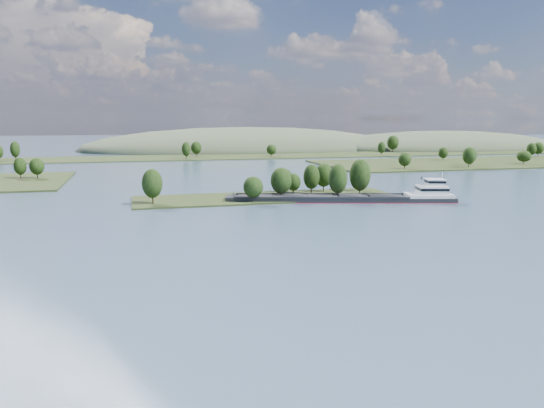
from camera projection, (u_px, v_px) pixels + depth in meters
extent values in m
plane|color=#384D62|center=(321.00, 230.00, 144.72)|extent=(1800.00, 1800.00, 0.00)
cube|color=#222E14|center=(267.00, 198.00, 202.00)|extent=(100.00, 30.00, 1.20)
cylinder|color=black|center=(338.00, 193.00, 195.73)|extent=(0.50, 0.50, 4.29)
ellipsoid|color=black|center=(338.00, 179.00, 194.86)|extent=(7.03, 7.03, 11.03)
cylinder|color=black|center=(283.00, 188.00, 215.88)|extent=(0.50, 0.50, 3.13)
ellipsoid|color=black|center=(283.00, 178.00, 215.25)|extent=(7.82, 7.82, 8.05)
cylinder|color=black|center=(281.00, 193.00, 196.70)|extent=(0.50, 0.50, 3.81)
ellipsoid|color=black|center=(281.00, 181.00, 195.93)|extent=(7.90, 7.90, 9.81)
cylinder|color=black|center=(293.00, 191.00, 207.86)|extent=(0.50, 0.50, 2.72)
ellipsoid|color=black|center=(293.00, 182.00, 207.31)|extent=(5.78, 5.78, 7.00)
cylinder|color=black|center=(253.00, 197.00, 189.84)|extent=(0.50, 0.50, 2.97)
ellipsoid|color=black|center=(253.00, 187.00, 189.24)|extent=(7.29, 7.29, 7.63)
cylinder|color=black|center=(153.00, 198.00, 184.93)|extent=(0.50, 0.50, 4.03)
ellipsoid|color=black|center=(152.00, 183.00, 184.12)|extent=(7.18, 7.18, 10.35)
cylinder|color=black|center=(311.00, 189.00, 208.93)|extent=(0.50, 0.50, 3.86)
ellipsoid|color=black|center=(311.00, 177.00, 208.15)|extent=(6.48, 6.48, 9.94)
cylinder|color=black|center=(358.00, 186.00, 217.63)|extent=(0.50, 0.50, 4.08)
ellipsoid|color=black|center=(359.00, 173.00, 216.80)|extent=(6.42, 6.42, 10.49)
cylinder|color=black|center=(360.00, 191.00, 200.87)|extent=(0.50, 0.50, 4.72)
ellipsoid|color=black|center=(360.00, 175.00, 199.92)|extent=(8.04, 8.04, 12.14)
cylinder|color=black|center=(324.00, 187.00, 216.31)|extent=(0.50, 0.50, 3.77)
ellipsoid|color=black|center=(324.00, 175.00, 215.54)|extent=(7.50, 7.50, 9.70)
cylinder|color=black|center=(37.00, 175.00, 263.04)|extent=(0.50, 0.50, 3.30)
ellipsoid|color=black|center=(37.00, 166.00, 262.37)|extent=(7.10, 7.10, 8.48)
cylinder|color=black|center=(21.00, 175.00, 261.97)|extent=(0.50, 0.50, 3.43)
ellipsoid|color=black|center=(20.00, 166.00, 261.27)|extent=(6.05, 6.05, 8.83)
cube|color=#222E14|center=(540.00, 162.00, 374.50)|extent=(320.00, 90.00, 1.60)
cylinder|color=black|center=(405.00, 166.00, 312.12)|extent=(0.50, 0.50, 3.12)
ellipsoid|color=black|center=(405.00, 159.00, 311.49)|extent=(7.53, 7.53, 8.02)
cylinder|color=black|center=(538.00, 154.00, 414.49)|extent=(0.50, 0.50, 3.62)
ellipsoid|color=black|center=(538.00, 148.00, 413.76)|extent=(8.31, 8.31, 9.30)
cylinder|color=black|center=(524.00, 162.00, 344.73)|extent=(0.50, 0.50, 2.83)
ellipsoid|color=black|center=(524.00, 156.00, 344.15)|extent=(8.94, 8.94, 7.27)
cylinder|color=black|center=(469.00, 164.00, 320.05)|extent=(0.50, 0.50, 4.06)
ellipsoid|color=black|center=(469.00, 156.00, 319.23)|extent=(7.97, 7.97, 10.43)
cylinder|color=black|center=(471.00, 162.00, 335.76)|extent=(0.50, 0.50, 3.63)
ellipsoid|color=black|center=(471.00, 155.00, 335.03)|extent=(6.44, 6.44, 9.33)
cylinder|color=black|center=(443.00, 158.00, 374.15)|extent=(0.50, 0.50, 3.06)
ellipsoid|color=black|center=(443.00, 153.00, 373.53)|extent=(6.75, 6.75, 7.88)
cylinder|color=black|center=(531.00, 155.00, 403.05)|extent=(0.50, 0.50, 3.63)
ellipsoid|color=black|center=(531.00, 149.00, 402.31)|extent=(7.15, 7.15, 9.34)
cube|color=#222E14|center=(197.00, 158.00, 411.99)|extent=(900.00, 60.00, 1.20)
cylinder|color=black|center=(381.00, 153.00, 429.77)|extent=(0.50, 0.50, 3.62)
ellipsoid|color=black|center=(382.00, 147.00, 429.04)|extent=(6.31, 6.31, 9.31)
cylinder|color=black|center=(196.00, 154.00, 416.92)|extent=(0.50, 0.50, 3.87)
ellipsoid|color=black|center=(196.00, 148.00, 416.14)|extent=(8.45, 8.45, 9.95)
cylinder|color=black|center=(393.00, 149.00, 469.08)|extent=(0.50, 0.50, 4.87)
ellipsoid|color=black|center=(393.00, 142.00, 468.10)|extent=(10.41, 10.41, 12.52)
cylinder|color=black|center=(16.00, 157.00, 376.24)|extent=(0.50, 0.50, 4.49)
ellipsoid|color=black|center=(15.00, 149.00, 375.33)|extent=(6.60, 6.60, 11.54)
cylinder|color=black|center=(271.00, 155.00, 414.79)|extent=(0.50, 0.50, 3.13)
ellipsoid|color=black|center=(271.00, 150.00, 414.16)|extent=(7.75, 7.75, 8.04)
cylinder|color=black|center=(186.00, 156.00, 389.94)|extent=(0.50, 0.50, 4.12)
ellipsoid|color=black|center=(186.00, 149.00, 389.10)|extent=(6.57, 6.57, 10.61)
ellipsoid|color=#3C4831|center=(442.00, 148.00, 544.33)|extent=(260.00, 140.00, 36.00)
ellipsoid|color=#3C4831|center=(246.00, 149.00, 522.57)|extent=(320.00, 160.00, 44.00)
cube|color=black|center=(343.00, 200.00, 194.35)|extent=(81.30, 30.59, 2.24)
cube|color=maroon|center=(343.00, 201.00, 194.43)|extent=(81.54, 30.84, 0.25)
cube|color=black|center=(319.00, 194.00, 199.05)|extent=(61.10, 16.48, 0.81)
cube|color=black|center=(322.00, 198.00, 189.20)|extent=(61.10, 16.48, 0.81)
cube|color=black|center=(321.00, 196.00, 194.15)|extent=(61.36, 24.42, 0.31)
cube|color=black|center=(260.00, 196.00, 194.10)|extent=(10.98, 10.40, 0.36)
cube|color=black|center=(290.00, 196.00, 194.10)|extent=(10.98, 10.40, 0.36)
cube|color=black|center=(321.00, 196.00, 194.10)|extent=(10.98, 10.40, 0.36)
cube|color=black|center=(351.00, 196.00, 194.10)|extent=(10.98, 10.40, 0.36)
cube|color=black|center=(382.00, 196.00, 194.11)|extent=(10.98, 10.40, 0.36)
cube|color=black|center=(231.00, 199.00, 194.28)|extent=(5.29, 9.63, 2.03)
cylinder|color=black|center=(233.00, 195.00, 194.05)|extent=(0.30, 0.30, 2.24)
cube|color=silver|center=(429.00, 195.00, 194.09)|extent=(18.23, 13.59, 1.22)
cube|color=silver|center=(432.00, 190.00, 193.76)|extent=(11.91, 10.46, 3.05)
cube|color=black|center=(432.00, 189.00, 193.70)|extent=(12.16, 10.71, 0.92)
cube|color=silver|center=(435.00, 183.00, 193.34)|extent=(7.46, 7.46, 2.24)
cube|color=black|center=(435.00, 181.00, 193.28)|extent=(7.71, 7.71, 0.81)
cube|color=silver|center=(435.00, 179.00, 193.15)|extent=(7.96, 7.96, 0.20)
cylinder|color=silver|center=(442.00, 176.00, 192.96)|extent=(0.25, 0.25, 2.65)
cylinder|color=black|center=(422.00, 178.00, 196.13)|extent=(0.62, 0.62, 1.22)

